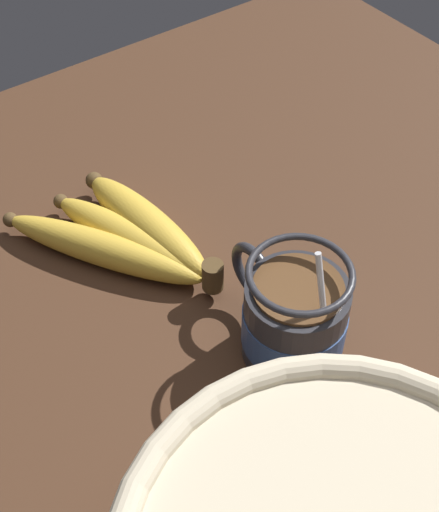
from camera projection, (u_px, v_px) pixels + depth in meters
table at (273, 305)px, 67.35cm from camera, size 91.14×91.14×2.78cm
coffee_mug at (293, 318)px, 59.07cm from camera, size 13.24×8.79×13.76cm
banana_bunch at (128, 236)px, 69.01cm from camera, size 20.50×14.77×4.25cm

